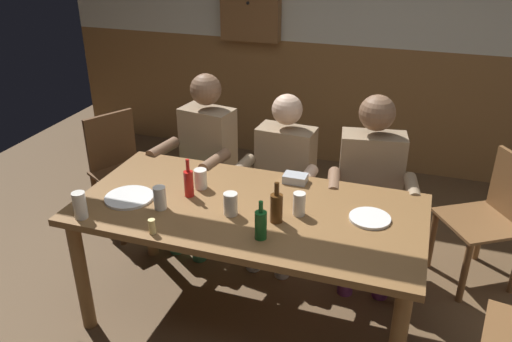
{
  "coord_description": "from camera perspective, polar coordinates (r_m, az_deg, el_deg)",
  "views": [
    {
      "loc": [
        0.83,
        -2.25,
        2.2
      ],
      "look_at": [
        0.0,
        0.2,
        0.93
      ],
      "focal_mm": 36.16,
      "sensor_mm": 36.0,
      "label": 1
    }
  ],
  "objects": [
    {
      "name": "condiment_caddy",
      "position": [
        3.1,
        4.37,
        -0.82
      ],
      "size": [
        0.14,
        0.1,
        0.05
      ],
      "primitive_type": "cube",
      "color": "#B2B7BC",
      "rests_on": "dining_table"
    },
    {
      "name": "chair_empty_far_end",
      "position": [
        4.09,
        -14.67,
        0.35
      ],
      "size": [
        0.6,
        0.6,
        0.88
      ],
      "rotation": [
        0.0,
        0.0,
        -2.08
      ],
      "color": "brown",
      "rests_on": "ground_plane"
    },
    {
      "name": "dining_table",
      "position": [
        2.9,
        -0.85,
        -5.66
      ],
      "size": [
        1.92,
        0.94,
        0.77
      ],
      "color": "brown",
      "rests_on": "ground_plane"
    },
    {
      "name": "bottle_1",
      "position": [
        2.68,
        2.27,
        -4.01
      ],
      "size": [
        0.07,
        0.07,
        0.23
      ],
      "color": "#593314",
      "rests_on": "dining_table"
    },
    {
      "name": "person_2",
      "position": [
        3.38,
        12.57,
        -1.1
      ],
      "size": [
        0.58,
        0.56,
        1.23
      ],
      "rotation": [
        0.0,
        0.0,
        3.3
      ],
      "color": "#997F60",
      "rests_on": "ground_plane"
    },
    {
      "name": "plate_1",
      "position": [
        3.01,
        -13.85,
        -2.86
      ],
      "size": [
        0.28,
        0.28,
        0.01
      ],
      "primitive_type": "cylinder",
      "color": "white",
      "rests_on": "dining_table"
    },
    {
      "name": "plate_0",
      "position": [
        2.79,
        12.48,
        -5.12
      ],
      "size": [
        0.22,
        0.22,
        0.01
      ],
      "primitive_type": "cylinder",
      "color": "white",
      "rests_on": "dining_table"
    },
    {
      "name": "bottle_2",
      "position": [
        2.94,
        -7.45,
        -1.28
      ],
      "size": [
        0.05,
        0.05,
        0.23
      ],
      "color": "red",
      "rests_on": "dining_table"
    },
    {
      "name": "pint_glass_2",
      "position": [
        3.03,
        -6.15,
        -0.86
      ],
      "size": [
        0.08,
        0.08,
        0.12
      ],
      "primitive_type": "cylinder",
      "color": "white",
      "rests_on": "dining_table"
    },
    {
      "name": "pint_glass_4",
      "position": [
        2.85,
        -10.59,
        -2.94
      ],
      "size": [
        0.07,
        0.07,
        0.13
      ],
      "primitive_type": "cylinder",
      "color": "white",
      "rests_on": "dining_table"
    },
    {
      "name": "pint_glass_1",
      "position": [
        2.75,
        4.79,
        -3.65
      ],
      "size": [
        0.07,
        0.07,
        0.13
      ],
      "primitive_type": "cylinder",
      "color": "white",
      "rests_on": "dining_table"
    },
    {
      "name": "pint_glass_3",
      "position": [
        2.75,
        -2.83,
        -3.66
      ],
      "size": [
        0.08,
        0.08,
        0.13
      ],
      "primitive_type": "cylinder",
      "color": "white",
      "rests_on": "dining_table"
    },
    {
      "name": "chair_empty_near_left",
      "position": [
        3.65,
        24.6,
        -4.62
      ],
      "size": [
        0.61,
        0.61,
        0.88
      ],
      "rotation": [
        0.0,
        0.0,
        -4.15
      ],
      "color": "brown",
      "rests_on": "ground_plane"
    },
    {
      "name": "bottle_0",
      "position": [
        2.54,
        0.53,
        -5.93
      ],
      "size": [
        0.06,
        0.06,
        0.21
      ],
      "color": "#195923",
      "rests_on": "dining_table"
    },
    {
      "name": "ground_plane",
      "position": [
        3.25,
        -1.19,
        -16.37
      ],
      "size": [
        6.54,
        6.54,
        0.0
      ],
      "primitive_type": "plane",
      "color": "brown"
    },
    {
      "name": "person_0",
      "position": [
        3.66,
        -5.85,
        1.75
      ],
      "size": [
        0.54,
        0.56,
        1.27
      ],
      "rotation": [
        0.0,
        0.0,
        2.98
      ],
      "color": "#997F60",
      "rests_on": "ground_plane"
    },
    {
      "name": "pint_glass_0",
      "position": [
        2.87,
        -18.91,
        -3.61
      ],
      "size": [
        0.07,
        0.07,
        0.15
      ],
      "primitive_type": "cylinder",
      "color": "white",
      "rests_on": "dining_table"
    },
    {
      "name": "back_wall_wainscot",
      "position": [
        5.09,
        8.42,
        7.39
      ],
      "size": [
        5.45,
        0.12,
        1.17
      ],
      "primitive_type": "cube",
      "color": "brown",
      "rests_on": "ground_plane"
    },
    {
      "name": "wall_dart_cabinet",
      "position": [
        4.95,
        -0.61,
        18.2
      ],
      "size": [
        0.56,
        0.15,
        0.7
      ],
      "color": "brown"
    },
    {
      "name": "table_candle",
      "position": [
        2.65,
        -11.42,
        -6.04
      ],
      "size": [
        0.04,
        0.04,
        0.08
      ],
      "primitive_type": "cylinder",
      "color": "#F9E08C",
      "rests_on": "dining_table"
    },
    {
      "name": "person_1",
      "position": [
        3.49,
        2.88,
        -0.2
      ],
      "size": [
        0.54,
        0.52,
        1.18
      ],
      "rotation": [
        0.0,
        0.0,
        3.08
      ],
      "color": "#997F60",
      "rests_on": "ground_plane"
    }
  ]
}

